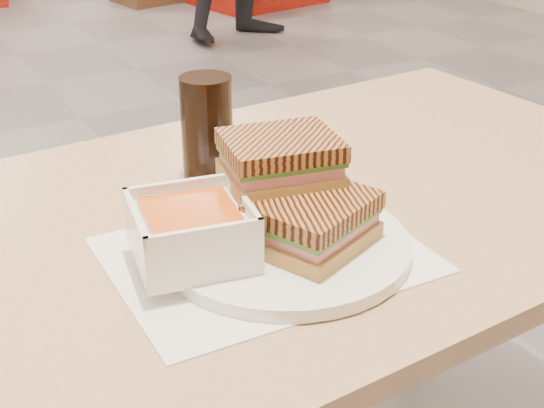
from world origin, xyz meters
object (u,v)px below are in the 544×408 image
plate (285,245)px  soup_bowl (192,233)px  cola_glass (207,131)px  main_table (284,273)px  panini_lower (313,222)px

plate → soup_bowl: soup_bowl is taller
cola_glass → soup_bowl: bearing=-119.7°
main_table → plate: (-0.07, -0.12, 0.12)m
cola_glass → panini_lower: bearing=-87.0°
plate → soup_bowl: (-0.11, 0.02, 0.04)m
plate → soup_bowl: 0.12m
panini_lower → cola_glass: (-0.01, 0.25, 0.03)m
plate → panini_lower: (0.02, -0.03, 0.04)m
plate → cola_glass: bearing=87.8°
plate → soup_bowl: bearing=171.0°
plate → panini_lower: size_ratio=1.80×
main_table → panini_lower: 0.22m
panini_lower → main_table: bearing=71.5°
main_table → soup_bowl: bearing=-150.5°
plate → cola_glass: cola_glass is taller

